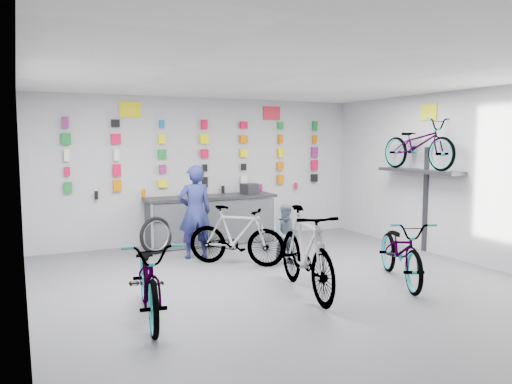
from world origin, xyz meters
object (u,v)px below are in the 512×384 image
bike_center (306,251)px  bike_right (401,250)px  counter (212,221)px  clerk (195,212)px  bike_service (236,236)px  customer (287,235)px  bike_left (149,278)px

bike_center → bike_right: bearing=6.0°
counter → clerk: size_ratio=1.60×
bike_center → bike_service: bike_center is taller
bike_center → customer: size_ratio=1.91×
bike_left → bike_center: bearing=8.7°
bike_right → customer: (-1.02, 1.66, 0.04)m
counter → bike_center: (0.01, -3.68, 0.12)m
bike_left → clerk: clerk is taller
bike_service → counter: bearing=33.9°
counter → bike_center: 3.68m
bike_service → customer: size_ratio=1.62×
bike_left → clerk: bearing=69.6°
customer → bike_center: bearing=-91.5°
counter → clerk: (-0.69, -1.00, 0.36)m
counter → bike_center: size_ratio=1.35×
bike_center → customer: bike_center is taller
bike_center → bike_service: (-0.23, 1.89, -0.09)m
bike_service → bike_left: bearing=175.3°
counter → customer: customer is taller
bike_left → clerk: (1.48, 2.69, 0.34)m
bike_service → customer: 0.87m
bike_left → bike_service: size_ratio=1.12×
bike_center → bike_service: bearing=107.6°
clerk → customer: (1.26, -1.15, -0.32)m
bike_center → bike_right: 1.60m
bike_service → bike_center: bearing=-132.1°
bike_right → clerk: 3.64m
counter → bike_right: 4.13m
bike_right → bike_left: bearing=-157.7°
customer → bike_service: bearing=174.5°
bike_left → bike_right: (3.77, -0.12, -0.01)m
bike_right → clerk: size_ratio=1.11×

